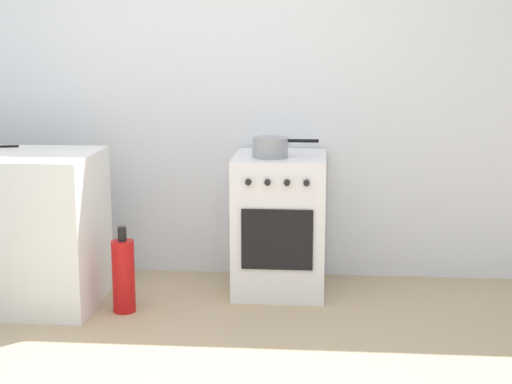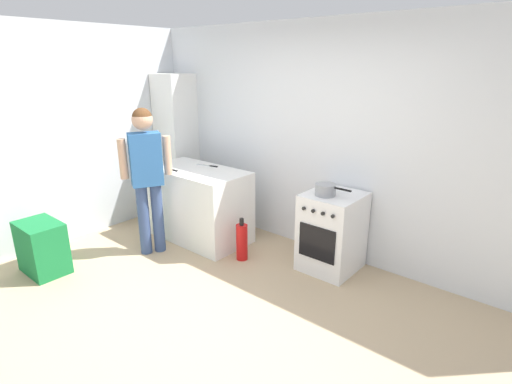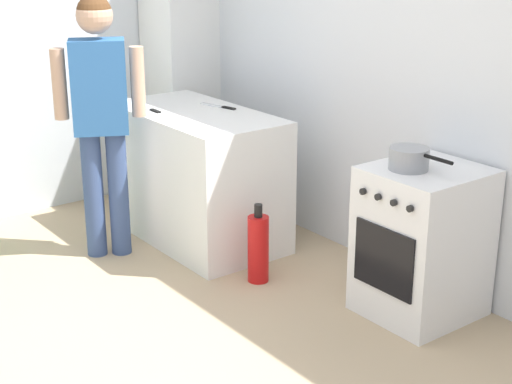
{
  "view_description": "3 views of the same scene",
  "coord_description": "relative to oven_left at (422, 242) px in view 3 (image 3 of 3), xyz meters",
  "views": [
    {
      "loc": [
        0.59,
        -3.12,
        1.58
      ],
      "look_at": [
        0.28,
        0.67,
        0.81
      ],
      "focal_mm": 55.0,
      "sensor_mm": 36.0,
      "label": 1
    },
    {
      "loc": [
        2.25,
        -1.94,
        2.16
      ],
      "look_at": [
        0.02,
        0.71,
        1.02
      ],
      "focal_mm": 28.0,
      "sensor_mm": 36.0,
      "label": 2
    },
    {
      "loc": [
        2.98,
        -1.57,
        2.09
      ],
      "look_at": [
        0.05,
        0.65,
        0.83
      ],
      "focal_mm": 55.0,
      "sensor_mm": 36.0,
      "label": 3
    }
  ],
  "objects": [
    {
      "name": "ground_plane",
      "position": [
        -0.35,
        -1.58,
        -0.43
      ],
      "size": [
        8.0,
        8.0,
        0.0
      ],
      "primitive_type": "plane",
      "color": "tan"
    },
    {
      "name": "back_wall",
      "position": [
        -0.35,
        0.37,
        0.87
      ],
      "size": [
        6.0,
        0.1,
        2.6
      ],
      "primitive_type": "cube",
      "color": "silver",
      "rests_on": "ground"
    },
    {
      "name": "side_wall_left",
      "position": [
        -2.95,
        -1.18,
        0.87
      ],
      "size": [
        0.1,
        3.1,
        2.6
      ],
      "primitive_type": "cube",
      "color": "silver",
      "rests_on": "ground"
    },
    {
      "name": "counter_unit",
      "position": [
        -1.7,
        -0.38,
        0.02
      ],
      "size": [
        1.3,
        0.7,
        0.9
      ],
      "primitive_type": "cube",
      "color": "white",
      "rests_on": "ground"
    },
    {
      "name": "oven_left",
      "position": [
        0.0,
        0.0,
        0.0
      ],
      "size": [
        0.56,
        0.62,
        0.85
      ],
      "color": "white",
      "rests_on": "ground"
    },
    {
      "name": "pot",
      "position": [
        -0.05,
        -0.09,
        0.48
      ],
      "size": [
        0.39,
        0.21,
        0.12
      ],
      "color": "gray",
      "rests_on": "oven_left"
    },
    {
      "name": "knife_chef",
      "position": [
        -1.72,
        -0.17,
        0.48
      ],
      "size": [
        0.31,
        0.1,
        0.01
      ],
      "color": "silver",
      "rests_on": "counter_unit"
    },
    {
      "name": "knife_utility",
      "position": [
        -1.92,
        -0.59,
        0.48
      ],
      "size": [
        0.25,
        0.04,
        0.01
      ],
      "color": "silver",
      "rests_on": "counter_unit"
    },
    {
      "name": "person",
      "position": [
        -1.81,
        -1.01,
        0.59
      ],
      "size": [
        0.33,
        0.52,
        1.69
      ],
      "color": "#384C7A",
      "rests_on": "ground"
    },
    {
      "name": "fire_extinguisher",
      "position": [
        -0.87,
        -0.48,
        -0.21
      ],
      "size": [
        0.13,
        0.13,
        0.5
      ],
      "color": "red",
      "rests_on": "ground"
    },
    {
      "name": "larder_cabinet",
      "position": [
        -2.65,
        0.1,
        0.57
      ],
      "size": [
        0.48,
        0.44,
        2.0
      ],
      "primitive_type": "cube",
      "color": "white",
      "rests_on": "ground"
    }
  ]
}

